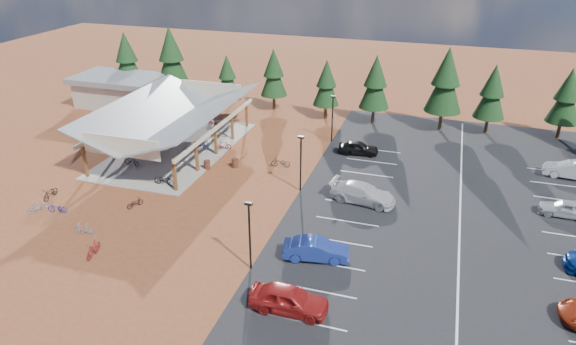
{
  "coord_description": "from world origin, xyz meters",
  "views": [
    {
      "loc": [
        16.06,
        -36.56,
        21.01
      ],
      "look_at": [
        4.08,
        1.28,
        1.95
      ],
      "focal_mm": 32.0,
      "sensor_mm": 36.0,
      "label": 1
    }
  ],
  "objects_px": {
    "trash_bin_1": "(235,163)",
    "car_1": "(316,249)",
    "bike_9": "(38,206)",
    "lamp_post_2": "(332,115)",
    "trash_bin_0": "(207,165)",
    "lamp_post_1": "(301,160)",
    "bike_16": "(281,162)",
    "bike_3": "(194,123)",
    "bike_12": "(135,203)",
    "lamp_post_0": "(250,231)",
    "bike_10": "(57,208)",
    "bike_1": "(153,154)",
    "car_4": "(358,148)",
    "bike_8": "(51,193)",
    "bike_pavilion": "(173,115)",
    "bike_0": "(131,161)",
    "bike_2": "(172,137)",
    "bike_5": "(192,148)",
    "outbuilding": "(119,90)",
    "bike_13": "(84,229)",
    "car_3": "(363,193)",
    "car_8": "(566,208)",
    "car_0": "(289,299)",
    "bike_4": "(164,180)",
    "bike_11": "(93,249)",
    "bike_6": "(201,145)",
    "bike_7": "(213,122)",
    "car_9": "(571,170)",
    "bike_15": "(223,146)"
  },
  "relations": [
    {
      "from": "bike_4",
      "to": "car_8",
      "type": "relative_size",
      "value": 0.48
    },
    {
      "from": "bike_2",
      "to": "bike_5",
      "type": "xyz_separation_m",
      "value": [
        3.59,
        -2.33,
        0.02
      ]
    },
    {
      "from": "bike_4",
      "to": "bike_0",
      "type": "bearing_deg",
      "value": 60.64
    },
    {
      "from": "bike_0",
      "to": "lamp_post_2",
      "type": "bearing_deg",
      "value": -45.06
    },
    {
      "from": "trash_bin_0",
      "to": "car_8",
      "type": "xyz_separation_m",
      "value": [
        31.22,
        0.6,
        0.27
      ]
    },
    {
      "from": "bike_1",
      "to": "bike_6",
      "type": "distance_m",
      "value": 5.13
    },
    {
      "from": "bike_1",
      "to": "car_4",
      "type": "bearing_deg",
      "value": -54.6
    },
    {
      "from": "bike_8",
      "to": "car_3",
      "type": "distance_m",
      "value": 26.6
    },
    {
      "from": "bike_6",
      "to": "bike_11",
      "type": "bearing_deg",
      "value": -158.97
    },
    {
      "from": "bike_1",
      "to": "bike_11",
      "type": "relative_size",
      "value": 1.0
    },
    {
      "from": "bike_1",
      "to": "bike_9",
      "type": "xyz_separation_m",
      "value": [
        -3.41,
        -11.94,
        -0.13
      ]
    },
    {
      "from": "bike_11",
      "to": "car_3",
      "type": "xyz_separation_m",
      "value": [
        16.7,
        13.49,
        0.29
      ]
    },
    {
      "from": "car_1",
      "to": "car_3",
      "type": "xyz_separation_m",
      "value": [
        1.65,
        9.17,
        0.05
      ]
    },
    {
      "from": "lamp_post_2",
      "to": "bike_8",
      "type": "height_order",
      "value": "lamp_post_2"
    },
    {
      "from": "lamp_post_0",
      "to": "bike_0",
      "type": "relative_size",
      "value": 2.82
    },
    {
      "from": "bike_3",
      "to": "bike_10",
      "type": "xyz_separation_m",
      "value": [
        -1.49,
        -21.08,
        -0.11
      ]
    },
    {
      "from": "lamp_post_0",
      "to": "bike_11",
      "type": "distance_m",
      "value": 11.54
    },
    {
      "from": "bike_3",
      "to": "lamp_post_0",
      "type": "bearing_deg",
      "value": -153.87
    },
    {
      "from": "bike_pavilion",
      "to": "bike_4",
      "type": "distance_m",
      "value": 8.99
    },
    {
      "from": "outbuilding",
      "to": "car_3",
      "type": "distance_m",
      "value": 38.3
    },
    {
      "from": "lamp_post_1",
      "to": "bike_16",
      "type": "height_order",
      "value": "lamp_post_1"
    },
    {
      "from": "outbuilding",
      "to": "trash_bin_0",
      "type": "xyz_separation_m",
      "value": [
        19.24,
        -14.46,
        -1.58
      ]
    },
    {
      "from": "trash_bin_1",
      "to": "bike_0",
      "type": "relative_size",
      "value": 0.49
    },
    {
      "from": "bike_4",
      "to": "outbuilding",
      "type": "bearing_deg",
      "value": 41.14
    },
    {
      "from": "lamp_post_1",
      "to": "bike_4",
      "type": "xyz_separation_m",
      "value": [
        -11.91,
        -2.8,
        -2.37
      ]
    },
    {
      "from": "trash_bin_0",
      "to": "car_4",
      "type": "relative_size",
      "value": 0.22
    },
    {
      "from": "lamp_post_0",
      "to": "bike_3",
      "type": "relative_size",
      "value": 3.49
    },
    {
      "from": "bike_0",
      "to": "bike_15",
      "type": "xyz_separation_m",
      "value": [
        6.84,
        6.35,
        -0.08
      ]
    },
    {
      "from": "bike_7",
      "to": "trash_bin_1",
      "type": "bearing_deg",
      "value": -128.4
    },
    {
      "from": "bike_3",
      "to": "bike_12",
      "type": "relative_size",
      "value": 0.97
    },
    {
      "from": "lamp_post_1",
      "to": "bike_10",
      "type": "xyz_separation_m",
      "value": [
        -17.69,
        -9.71,
        -2.54
      ]
    },
    {
      "from": "bike_pavilion",
      "to": "trash_bin_1",
      "type": "height_order",
      "value": "bike_pavilion"
    },
    {
      "from": "lamp_post_2",
      "to": "bike_8",
      "type": "distance_m",
      "value": 28.23
    },
    {
      "from": "bike_pavilion",
      "to": "outbuilding",
      "type": "xyz_separation_m",
      "value": [
        -14.0,
        11.0,
        -1.8
      ]
    },
    {
      "from": "lamp_post_2",
      "to": "trash_bin_0",
      "type": "xyz_separation_m",
      "value": [
        -9.76,
        -10.46,
        -2.53
      ]
    },
    {
      "from": "bike_16",
      "to": "car_4",
      "type": "height_order",
      "value": "car_4"
    },
    {
      "from": "bike_12",
      "to": "bike_10",
      "type": "bearing_deg",
      "value": 52.05
    },
    {
      "from": "trash_bin_1",
      "to": "bike_16",
      "type": "bearing_deg",
      "value": 18.22
    },
    {
      "from": "bike_15",
      "to": "car_1",
      "type": "bearing_deg",
      "value": -162.41
    },
    {
      "from": "bike_10",
      "to": "bike_16",
      "type": "xyz_separation_m",
      "value": [
        14.48,
        13.84,
        0.05
      ]
    },
    {
      "from": "trash_bin_1",
      "to": "car_1",
      "type": "bearing_deg",
      "value": -47.46
    },
    {
      "from": "bike_12",
      "to": "car_0",
      "type": "bearing_deg",
      "value": 177.91
    },
    {
      "from": "outbuilding",
      "to": "bike_3",
      "type": "bearing_deg",
      "value": -19.9
    },
    {
      "from": "bike_9",
      "to": "car_1",
      "type": "bearing_deg",
      "value": -137.22
    },
    {
      "from": "outbuilding",
      "to": "bike_6",
      "type": "relative_size",
      "value": 6.19
    },
    {
      "from": "bike_5",
      "to": "car_1",
      "type": "height_order",
      "value": "car_1"
    },
    {
      "from": "bike_13",
      "to": "car_3",
      "type": "bearing_deg",
      "value": 114.31
    },
    {
      "from": "bike_12",
      "to": "car_9",
      "type": "distance_m",
      "value": 39.13
    },
    {
      "from": "trash_bin_1",
      "to": "bike_3",
      "type": "relative_size",
      "value": 0.61
    },
    {
      "from": "bike_pavilion",
      "to": "bike_11",
      "type": "relative_size",
      "value": 10.49
    }
  ]
}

